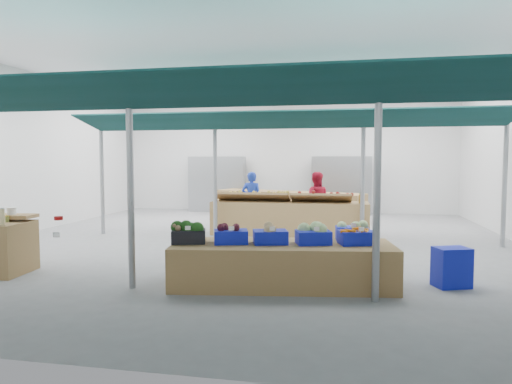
# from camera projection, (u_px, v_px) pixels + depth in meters

# --- Properties ---
(floor) EXTENTS (13.00, 13.00, 0.00)m
(floor) POSITION_uv_depth(u_px,v_px,m) (251.00, 242.00, 10.50)
(floor) COLOR slate
(floor) RESTS_ON ground
(hall) EXTENTS (13.00, 13.00, 13.00)m
(hall) POSITION_uv_depth(u_px,v_px,m) (262.00, 131.00, 11.73)
(hall) COLOR silver
(hall) RESTS_ON ground
(pole_grid) EXTENTS (10.00, 4.60, 3.00)m
(pole_grid) POSITION_uv_depth(u_px,v_px,m) (272.00, 165.00, 8.52)
(pole_grid) COLOR gray
(pole_grid) RESTS_ON floor
(awnings) EXTENTS (9.50, 7.08, 0.30)m
(awnings) POSITION_uv_depth(u_px,v_px,m) (272.00, 112.00, 8.46)
(awnings) COLOR #0A2C2A
(awnings) RESTS_ON pole_grid
(back_shelving_left) EXTENTS (2.00, 0.50, 2.00)m
(back_shelving_left) POSITION_uv_depth(u_px,v_px,m) (217.00, 184.00, 16.78)
(back_shelving_left) COLOR #B23F33
(back_shelving_left) RESTS_ON floor
(back_shelving_right) EXTENTS (2.00, 0.50, 2.00)m
(back_shelving_right) POSITION_uv_depth(u_px,v_px,m) (341.00, 186.00, 15.94)
(back_shelving_right) COLOR #B23F33
(back_shelving_right) RESTS_ON floor
(veg_counter) EXTENTS (3.42, 1.56, 0.64)m
(veg_counter) POSITION_uv_depth(u_px,v_px,m) (282.00, 265.00, 6.86)
(veg_counter) COLOR olive
(veg_counter) RESTS_ON floor
(fruit_counter) EXTENTS (3.94, 0.95, 0.84)m
(fruit_counter) POSITION_uv_depth(u_px,v_px,m) (289.00, 218.00, 11.58)
(fruit_counter) COLOR olive
(fruit_counter) RESTS_ON floor
(far_counter) EXTENTS (4.97, 2.67, 0.89)m
(far_counter) POSITION_uv_depth(u_px,v_px,m) (288.00, 205.00, 14.62)
(far_counter) COLOR olive
(far_counter) RESTS_ON floor
(crate_stack) EXTENTS (0.58, 0.50, 0.59)m
(crate_stack) POSITION_uv_depth(u_px,v_px,m) (452.00, 267.00, 6.80)
(crate_stack) COLOR #101AB0
(crate_stack) RESTS_ON floor
(vendor_left) EXTENTS (0.58, 0.38, 1.57)m
(vendor_left) POSITION_uv_depth(u_px,v_px,m) (252.00, 199.00, 12.85)
(vendor_left) COLOR #1C38B9
(vendor_left) RESTS_ON floor
(vendor_right) EXTENTS (0.77, 0.60, 1.57)m
(vendor_right) POSITION_uv_depth(u_px,v_px,m) (316.00, 201.00, 12.52)
(vendor_right) COLOR #AD152D
(vendor_right) RESTS_ON floor
(crate_broccoli) EXTENTS (0.58, 0.48, 0.35)m
(crate_broccoli) POSITION_uv_depth(u_px,v_px,m) (189.00, 232.00, 6.89)
(crate_broccoli) COLOR black
(crate_broccoli) RESTS_ON veg_counter
(crate_beets) EXTENTS (0.58, 0.48, 0.29)m
(crate_beets) POSITION_uv_depth(u_px,v_px,m) (231.00, 234.00, 6.87)
(crate_beets) COLOR #101AB0
(crate_beets) RESTS_ON veg_counter
(crate_celeriac) EXTENTS (0.58, 0.48, 0.31)m
(crate_celeriac) POSITION_uv_depth(u_px,v_px,m) (270.00, 234.00, 6.84)
(crate_celeriac) COLOR #101AB0
(crate_celeriac) RESTS_ON veg_counter
(crate_cabbage) EXTENTS (0.58, 0.48, 0.35)m
(crate_cabbage) POSITION_uv_depth(u_px,v_px,m) (313.00, 233.00, 6.81)
(crate_cabbage) COLOR #101AB0
(crate_cabbage) RESTS_ON veg_counter
(crate_carrots) EXTENTS (0.58, 0.48, 0.29)m
(crate_carrots) POSITION_uv_depth(u_px,v_px,m) (356.00, 237.00, 6.78)
(crate_carrots) COLOR #101AB0
(crate_carrots) RESTS_ON veg_counter
(sparrow) EXTENTS (0.12, 0.09, 0.11)m
(sparrow) POSITION_uv_depth(u_px,v_px,m) (177.00, 228.00, 6.78)
(sparrow) COLOR brown
(sparrow) RESTS_ON crate_broccoli
(pole_ribbon) EXTENTS (0.12, 0.12, 0.28)m
(pole_ribbon) POSITION_uv_depth(u_px,v_px,m) (58.00, 220.00, 6.23)
(pole_ribbon) COLOR #B40C0C
(pole_ribbon) RESTS_ON pole_grid
(apple_heap_yellow) EXTENTS (1.91, 0.72, 0.27)m
(apple_heap_yellow) POSITION_uv_depth(u_px,v_px,m) (253.00, 195.00, 11.61)
(apple_heap_yellow) COLOR #997247
(apple_heap_yellow) RESTS_ON fruit_counter
(apple_heap_red) EXTENTS (1.51, 0.71, 0.27)m
(apple_heap_red) POSITION_uv_depth(u_px,v_px,m) (321.00, 196.00, 11.30)
(apple_heap_red) COLOR #997247
(apple_heap_red) RESTS_ON fruit_counter
(pineapple) EXTENTS (0.14, 0.14, 0.39)m
(pineapple) POSITION_uv_depth(u_px,v_px,m) (362.00, 196.00, 11.12)
(pineapple) COLOR #8C6019
(pineapple) RESTS_ON fruit_counter
(crate_extra) EXTENTS (0.53, 0.42, 0.32)m
(crate_extra) POSITION_uv_depth(u_px,v_px,m) (352.00, 230.00, 7.19)
(crate_extra) COLOR #101AB0
(crate_extra) RESTS_ON veg_counter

